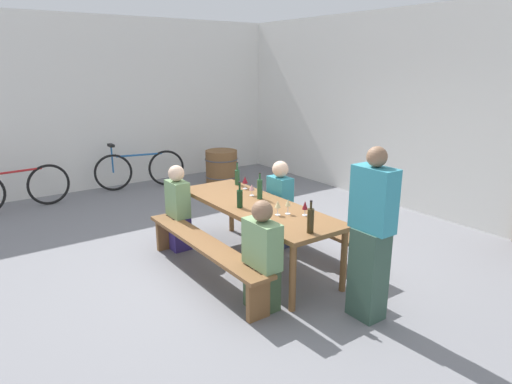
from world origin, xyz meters
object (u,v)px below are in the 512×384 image
Objects in this scene: parked_bicycle_0 at (140,169)px; seated_guest_far_0 at (280,206)px; wine_bottle_0 at (240,198)px; wine_glass_1 at (278,205)px; wine_bottle_3 at (311,220)px; tasting_table at (256,210)px; wine_glass_4 at (305,206)px; wine_glass_2 at (245,180)px; seated_guest_near_1 at (262,259)px; seated_guest_near_0 at (178,210)px; bench_far at (301,223)px; standing_host at (371,239)px; parked_bicycle_1 at (15,189)px; wine_bottle_1 at (260,189)px; wine_barrel at (222,167)px; wine_bottle_2 at (237,177)px; wine_glass_0 at (252,188)px; bench_near at (204,249)px; wine_glass_3 at (288,203)px.

seated_guest_far_0 is at bearing -71.80° from parked_bicycle_0.
wine_bottle_0 is 1.86× the size of wine_glass_1.
wine_glass_1 is at bearing 173.60° from wine_bottle_3.
wine_glass_4 is (0.64, 0.20, 0.18)m from tasting_table.
seated_guest_far_0 is (-0.71, 0.59, -0.31)m from wine_glass_1.
wine_bottle_0 reaches higher than wine_glass_2.
seated_guest_near_1 is at bearing -28.66° from wine_glass_2.
wine_bottle_0 is 0.87m from seated_guest_far_0.
seated_guest_near_0 is (-1.58, -0.76, -0.32)m from wine_glass_4.
parked_bicycle_0 is at bearing -172.36° from bench_far.
standing_host reaches higher than tasting_table.
wine_glass_1 is at bearing -70.27° from parked_bicycle_1.
seated_guest_far_0 is 0.69× the size of parked_bicycle_0.
wine_bottle_1 is at bearing 133.20° from tasting_table.
wine_bottle_3 reaches higher than bench_far.
wine_glass_1 is 0.24× the size of wine_barrel.
wine_glass_4 is at bearing -4.08° from wine_bottle_2.
parked_bicycle_0 is 0.98× the size of parked_bicycle_1.
seated_guest_near_1 is 5.05m from parked_bicycle_0.
wine_bottle_2 is 1.84× the size of wine_glass_2.
tasting_table is at bearing 174.44° from wine_bottle_3.
parked_bicycle_0 is (-0.67, -1.44, 0.03)m from wine_barrel.
bench_near is at bearing -69.76° from wine_glass_0.
bench_far is 13.23× the size of wine_glass_2.
wine_bottle_3 is 0.20× the size of parked_bicycle_0.
parked_bicycle_0 is (-3.86, -0.40, -0.19)m from seated_guest_far_0.
seated_guest_near_1 is (0.89, -0.56, -0.15)m from tasting_table.
standing_host is at bearing 28.88° from bench_near.
seated_guest_near_0 is at bearing -149.29° from tasting_table.
wine_bottle_2 reaches higher than wine_glass_0.
bench_far is 13.19× the size of wine_glass_3.
wine_barrel is (-3.18, 1.04, -0.22)m from seated_guest_far_0.
wine_bottle_0 is at bearing -38.32° from wine_glass_2.
parked_bicycle_1 is (-3.63, -2.19, -0.48)m from wine_glass_0.
seated_guest_near_0 reaches higher than wine_glass_0.
wine_glass_0 is at bearing -19.16° from wine_glass_2.
seated_guest_near_1 is (0.25, -0.76, -0.33)m from wine_glass_4.
parked_bicycle_1 is (-0.51, -3.62, 0.03)m from wine_barrel.
wine_barrel is (-2.50, 2.15, -0.20)m from seated_guest_near_0.
seated_guest_near_1 is 1.60m from seated_guest_far_0.
seated_guest_near_1 is at bearing -50.60° from wine_glass_1.
wine_glass_3 is at bearing 31.01° from wine_bottle_0.
seated_guest_near_0 reaches higher than wine_bottle_3.
wine_glass_4 is at bearing -38.67° from bench_far.
parked_bicycle_0 is (-4.11, 0.87, 0.01)m from bench_near.
wine_bottle_2 is 2.92m from wine_barrel.
seated_guest_far_0 is (-0.09, 0.39, -0.31)m from wine_bottle_1.
wine_bottle_2 is at bearing 165.48° from wine_glass_0.
wine_glass_2 is 1.28m from wine_glass_4.
tasting_table is at bearing 57.81° from seated_guest_near_1.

